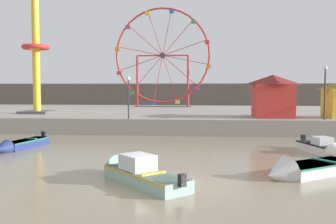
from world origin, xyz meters
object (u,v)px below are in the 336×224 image
ferris_wheel_red_frame (163,57)px  carnival_booth_red_striped (273,95)px  promenade_lamp_far (325,85)px  drop_tower_yellow_tower (36,49)px  promenade_lamp_near (128,91)px  motorboat_white_red_stripe (324,148)px  motorboat_navy_blue (19,145)px  motorboat_seafoam (133,172)px  motorboat_pale_grey (303,170)px

ferris_wheel_red_frame → carnival_booth_red_striped: bearing=-55.5°
promenade_lamp_far → drop_tower_yellow_tower: bearing=169.2°
drop_tower_yellow_tower → promenade_lamp_near: size_ratio=4.33×
motorboat_white_red_stripe → promenade_lamp_far: promenade_lamp_far is taller
drop_tower_yellow_tower → promenade_lamp_far: 26.02m
drop_tower_yellow_tower → promenade_lamp_far: drop_tower_yellow_tower is taller
motorboat_navy_blue → carnival_booth_red_striped: (17.00, 10.30, 2.86)m
promenade_lamp_far → promenade_lamp_near: bearing=-177.7°
motorboat_white_red_stripe → carnival_booth_red_striped: size_ratio=1.13×
motorboat_navy_blue → motorboat_seafoam: bearing=60.9°
ferris_wheel_red_frame → carnival_booth_red_striped: ferris_wheel_red_frame is taller
motorboat_navy_blue → motorboat_pale_grey: bearing=80.6°
motorboat_pale_grey → drop_tower_yellow_tower: (-20.33, 18.74, 7.18)m
ferris_wheel_red_frame → drop_tower_yellow_tower: (-10.68, -13.38, -0.18)m
motorboat_white_red_stripe → drop_tower_yellow_tower: 27.28m
motorboat_seafoam → promenade_lamp_far: (12.13, 15.25, 3.63)m
motorboat_white_red_stripe → ferris_wheel_red_frame: size_ratio=0.33×
drop_tower_yellow_tower → carnival_booth_red_striped: drop_tower_yellow_tower is taller
motorboat_seafoam → carnival_booth_red_striped: carnival_booth_red_striped is taller
motorboat_seafoam → carnival_booth_red_striped: 19.52m
motorboat_seafoam → drop_tower_yellow_tower: (-13.21, 20.07, 7.11)m
motorboat_white_red_stripe → motorboat_pale_grey: motorboat_pale_grey is taller
motorboat_pale_grey → promenade_lamp_near: promenade_lamp_near is taller
carnival_booth_red_striped → promenade_lamp_far: bearing=-30.7°
motorboat_white_red_stripe → promenade_lamp_far: bearing=147.2°
motorboat_navy_blue → carnival_booth_red_striped: 20.08m
motorboat_pale_grey → ferris_wheel_red_frame: 34.34m
carnival_booth_red_striped → motorboat_navy_blue: bearing=-149.3°
motorboat_navy_blue → motorboat_pale_grey: (15.57, -5.71, 0.01)m
motorboat_navy_blue → drop_tower_yellow_tower: size_ratio=0.32×
motorboat_seafoam → promenade_lamp_near: (-3.14, 14.63, 3.19)m
motorboat_white_red_stripe → drop_tower_yellow_tower: drop_tower_yellow_tower is taller
motorboat_navy_blue → ferris_wheel_red_frame: (5.92, 26.41, 7.37)m
motorboat_pale_grey → ferris_wheel_red_frame: bearing=-108.9°
motorboat_navy_blue → ferris_wheel_red_frame: size_ratio=0.37×
motorboat_white_red_stripe → carnival_booth_red_striped: bearing=170.1°
motorboat_pale_grey → motorboat_white_red_stripe: bearing=-149.7°
motorboat_white_red_stripe → motorboat_pale_grey: bearing=-40.4°
promenade_lamp_near → motorboat_navy_blue: bearing=-124.9°
motorboat_white_red_stripe → promenade_lamp_far: (2.43, 8.18, 3.65)m
carnival_booth_red_striped → promenade_lamp_near: carnival_booth_red_striped is taller
motorboat_white_red_stripe → carnival_booth_red_striped: 10.70m
motorboat_navy_blue → motorboat_white_red_stripe: motorboat_white_red_stripe is taller
ferris_wheel_red_frame → promenade_lamp_near: 19.27m
carnival_booth_red_striped → promenade_lamp_far: 4.23m
motorboat_pale_grey → promenade_lamp_near: 17.12m
motorboat_white_red_stripe → ferris_wheel_red_frame: 29.97m
motorboat_seafoam → motorboat_pale_grey: motorboat_seafoam is taller
motorboat_white_red_stripe → promenade_lamp_near: bearing=-136.8°
ferris_wheel_red_frame → motorboat_pale_grey: bearing=-73.3°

